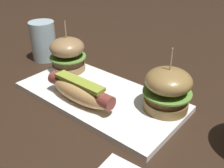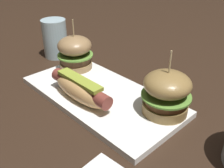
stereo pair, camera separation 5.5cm
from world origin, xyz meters
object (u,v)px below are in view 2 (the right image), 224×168
Objects in this scene: slider_left at (75,52)px; hot_dog at (80,89)px; platter_main at (101,96)px; water_glass at (55,38)px; slider_right at (166,93)px.

hot_dog is at bearing -33.18° from slider_left.
water_glass reaches higher than platter_main.
hot_dog is 1.53× the size of water_glass.
water_glass is at bearing 170.28° from slider_left.
slider_right is 1.16× the size of water_glass.
slider_left reaches higher than hot_dog.
slider_left is 1.00× the size of slider_right.
platter_main is 0.16m from slider_right.
slider_right reaches higher than water_glass.
slider_right reaches higher than hot_dog.
hot_dog is at bearing -101.48° from platter_main.
slider_left is (-0.15, 0.04, 0.05)m from platter_main.
slider_left reaches higher than water_glass.
slider_right reaches higher than platter_main.
slider_right is 0.43m from water_glass.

